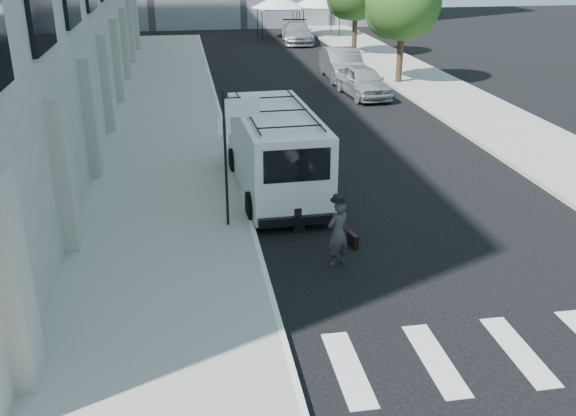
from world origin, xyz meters
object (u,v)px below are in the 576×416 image
object	(u,v)px
businessman	(338,233)
briefcase	(353,240)
cargo_van	(275,150)
suitcase	(297,216)
parked_car_b	(342,64)
parked_car_a	(363,81)
parked_car_c	(297,33)

from	to	relation	value
businessman	briefcase	size ratio (longest dim) A/B	3.61
cargo_van	suitcase	bearing A→B (deg)	-88.73
parked_car_b	suitcase	bearing A→B (deg)	-105.34
businessman	suitcase	xyz separation A→B (m)	(-0.55, 2.14, -0.46)
businessman	parked_car_b	bearing A→B (deg)	-130.73
cargo_van	parked_car_a	xyz separation A→B (m)	(5.98, 11.72, -0.52)
parked_car_c	briefcase	bearing A→B (deg)	-92.55
briefcase	businessman	bearing A→B (deg)	-136.46
parked_car_a	briefcase	bearing A→B (deg)	-111.35
businessman	parked_car_a	bearing A→B (deg)	-134.02
parked_car_b	parked_car_c	size ratio (longest dim) A/B	0.95
businessman	cargo_van	distance (m)	5.06
parked_car_a	cargo_van	bearing A→B (deg)	-121.95
parked_car_a	parked_car_c	bearing A→B (deg)	85.09
briefcase	parked_car_a	world-z (taller)	parked_car_a
briefcase	cargo_van	size ratio (longest dim) A/B	0.07
businessman	cargo_van	world-z (taller)	cargo_van
parked_car_a	businessman	bearing A→B (deg)	-112.42
parked_car_c	parked_car_b	bearing A→B (deg)	-84.61
cargo_van	parked_car_c	bearing A→B (deg)	76.56
parked_car_a	parked_car_c	distance (m)	17.72
businessman	parked_car_a	world-z (taller)	businessman
parked_car_a	parked_car_b	bearing A→B (deg)	85.09
briefcase	parked_car_c	size ratio (longest dim) A/B	0.08
briefcase	parked_car_b	distance (m)	20.51
parked_car_a	parked_car_b	world-z (taller)	parked_car_b
businessman	parked_car_a	xyz separation A→B (m)	(5.27, 16.71, -0.07)
cargo_van	parked_car_b	size ratio (longest dim) A/B	1.31
parked_car_a	parked_car_c	xyz separation A→B (m)	(0.00, 17.72, 0.03)
parked_car_b	parked_car_a	bearing A→B (deg)	-88.03
parked_car_b	parked_car_c	world-z (taller)	parked_car_b
businessman	briefcase	xyz separation A→B (m)	(0.59, 0.85, -0.62)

